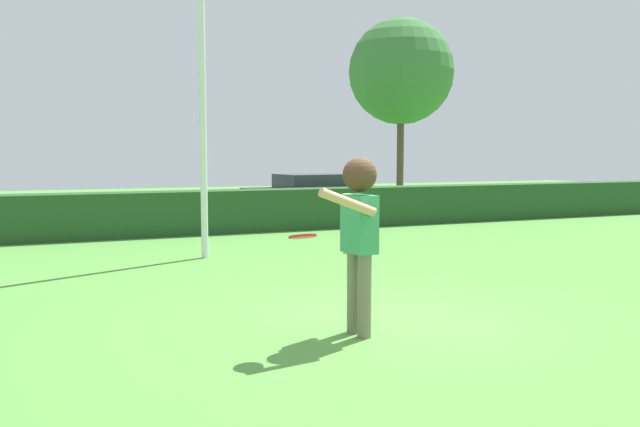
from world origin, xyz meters
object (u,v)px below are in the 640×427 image
at_px(parked_car_black, 316,193).
at_px(birch_tree, 401,72).
at_px(lamppost, 202,47).
at_px(person, 359,222).
at_px(frisbee, 303,236).

relative_size(parked_car_black, birch_tree, 0.58).
relative_size(lamppost, parked_car_black, 1.54).
bearing_deg(parked_car_black, person, -110.89).
bearing_deg(frisbee, birch_tree, 57.44).
bearing_deg(parked_car_black, lamppost, -126.87).
relative_size(frisbee, birch_tree, 0.04).
bearing_deg(lamppost, frisbee, -93.99).
relative_size(person, lamppost, 0.27).
distance_m(lamppost, parked_car_black, 8.62).
xyz_separation_m(lamppost, birch_tree, (11.16, 12.40, 1.58)).
bearing_deg(lamppost, person, -86.85).
height_order(person, birch_tree, birch_tree).
xyz_separation_m(lamppost, parked_car_black, (4.86, 6.47, -2.97)).
bearing_deg(person, frisbee, -160.18).
bearing_deg(birch_tree, lamppost, -132.00).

